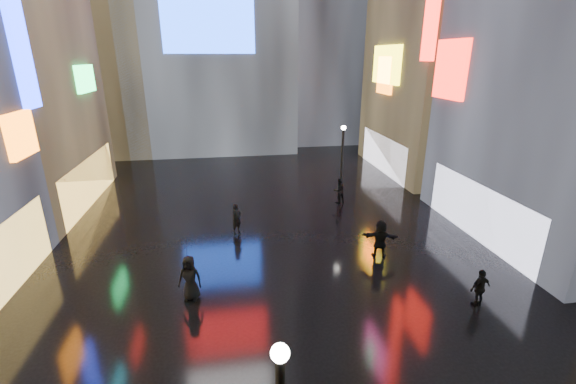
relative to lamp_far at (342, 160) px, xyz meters
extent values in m
plane|color=black|center=(-5.36, -3.25, -2.94)|extent=(140.00, 140.00, 0.00)
cube|color=#E6600B|center=(-16.21, -4.93, 3.12)|extent=(0.25, 2.24, 1.94)
cube|color=#122AE6|center=(-16.21, -3.25, 8.06)|extent=(0.25, 1.40, 8.00)
cube|color=#FFC659|center=(-16.46, 2.75, -1.44)|extent=(0.20, 10.00, 3.00)
cube|color=#17CF52|center=(-16.21, 4.57, 4.97)|extent=(0.25, 3.00, 1.71)
cube|color=white|center=(5.74, -6.25, -1.44)|extent=(0.20, 9.00, 3.00)
cube|color=red|center=(5.49, -2.12, 5.64)|extent=(0.25, 2.99, 3.26)
cube|color=white|center=(5.74, 6.75, -1.44)|extent=(0.20, 9.00, 3.00)
cube|color=yellow|center=(5.49, 7.07, 5.71)|extent=(0.25, 4.92, 2.91)
cube|color=#E6600B|center=(5.49, 7.19, 4.90)|extent=(0.25, 2.63, 2.87)
cube|color=#194CFF|center=(-8.36, 13.65, 9.06)|extent=(8.00, 0.20, 5.00)
cube|color=black|center=(-19.36, 18.75, 10.06)|extent=(10.00, 10.00, 26.00)
sphere|color=white|center=(-6.67, -18.62, 2.11)|extent=(0.30, 0.30, 0.30)
cylinder|color=black|center=(0.00, 0.00, -0.44)|extent=(0.16, 0.16, 5.00)
sphere|color=white|center=(0.00, 0.00, 2.11)|extent=(0.30, 0.30, 0.30)
imported|color=black|center=(2.14, -11.78, -2.15)|extent=(0.99, 0.57, 1.59)
imported|color=black|center=(-9.06, -9.51, -1.99)|extent=(1.03, 0.78, 1.90)
imported|color=black|center=(-0.21, -7.42, -1.99)|extent=(1.86, 1.08, 1.91)
imported|color=black|center=(-7.00, -3.63, -2.09)|extent=(0.74, 0.72, 1.71)
imported|color=black|center=(-0.08, 0.07, -2.11)|extent=(0.94, 0.81, 1.68)
imported|color=black|center=(-9.06, -9.51, -0.63)|extent=(1.26, 1.25, 0.82)
camera|label=1|loc=(-7.30, -23.28, 6.38)|focal=24.00mm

